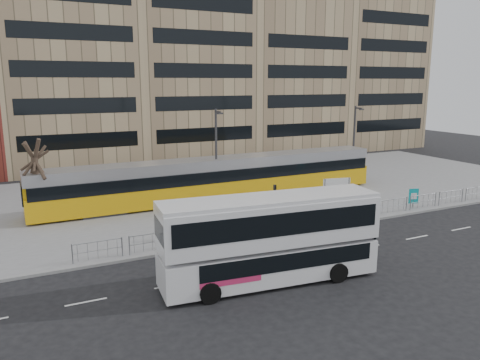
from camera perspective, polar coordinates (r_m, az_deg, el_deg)
name	(u,v)px	position (r m, az deg, el deg)	size (l,w,h in m)	color
ground	(301,233)	(30.72, 7.48, -6.38)	(120.00, 120.00, 0.00)	black
plaza	(225,193)	(40.84, -1.84, -1.58)	(64.00, 24.00, 0.15)	slate
kerb	(301,231)	(30.74, 7.43, -6.22)	(64.00, 0.25, 0.17)	gray
building_row	(162,55)	(61.24, -9.45, 14.85)	(70.40, 18.40, 31.20)	maroon
pedestrian_barrier	(323,212)	(31.93, 10.03, -3.91)	(32.07, 0.07, 1.10)	gray
road_markings	(354,250)	(28.27, 13.71, -8.25)	(62.00, 0.12, 0.01)	white
double_decker_bus	(270,237)	(22.61, 3.69, -6.89)	(10.85, 3.55, 4.26)	silver
tram	(218,179)	(38.07, -2.73, 0.18)	(28.97, 3.05, 3.41)	#D49C0B
station_sign	(337,188)	(35.27, 11.69, -1.00)	(2.12, 0.52, 2.47)	#2D2D30
ad_panel	(414,196)	(38.16, 20.40, -1.88)	(0.75, 0.27, 1.44)	#2D2D30
pedestrian	(185,226)	(28.73, -6.67, -5.53)	(0.63, 0.41, 1.73)	black
traffic_light_west	(275,202)	(29.64, 4.27, -2.70)	(0.20, 0.23, 3.10)	#2D2D30
lamp_post_west	(216,151)	(37.01, -2.89, 3.52)	(0.45, 1.04, 7.37)	#2D2D30
lamp_post_east	(354,140)	(46.14, 13.76, 4.75)	(0.45, 1.04, 7.21)	#2D2D30
bare_tree	(32,136)	(33.73, -23.97, 4.87)	(4.76, 4.76, 8.08)	#30211B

